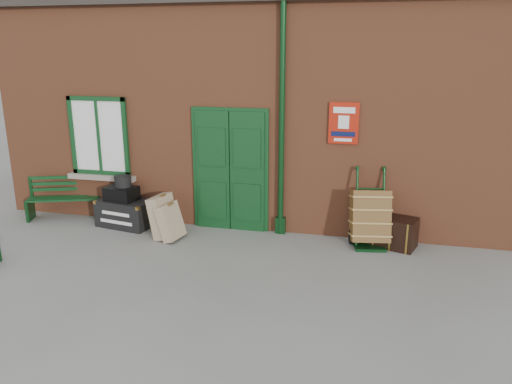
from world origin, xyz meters
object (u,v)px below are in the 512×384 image
(bench, at_px, (65,197))
(dark_trunk, at_px, (394,232))
(porter_trolley, at_px, (370,217))
(houdini_trunk, at_px, (125,213))

(bench, relative_size, dark_trunk, 2.01)
(bench, bearing_deg, porter_trolley, -20.28)
(dark_trunk, bearing_deg, porter_trolley, -158.73)
(houdini_trunk, height_order, porter_trolley, porter_trolley)
(bench, height_order, houdini_trunk, bench)
(houdini_trunk, height_order, dark_trunk, dark_trunk)
(houdini_trunk, relative_size, dark_trunk, 1.42)
(bench, xyz_separation_m, houdini_trunk, (1.40, -0.18, -0.17))
(houdini_trunk, xyz_separation_m, porter_trolley, (4.52, 0.09, 0.25))
(porter_trolley, bearing_deg, dark_trunk, -6.90)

